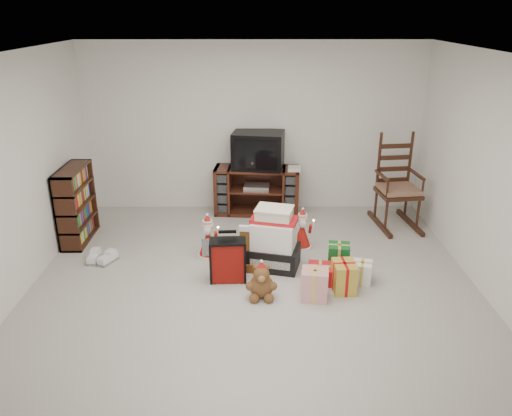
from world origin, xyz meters
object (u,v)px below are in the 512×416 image
(rocking_chair, at_px, (397,193))
(gift_cluster, at_px, (337,274))
(gift_pile, at_px, (274,242))
(red_suitcase, at_px, (228,260))
(bookshelf, at_px, (76,206))
(crt_television, at_px, (258,150))
(mrs_claus_figurine, at_px, (208,241))
(teddy_bear, at_px, (261,283))
(santa_figurine, at_px, (302,233))
(tv_stand, at_px, (257,191))
(sneaker_pair, at_px, (101,258))

(rocking_chair, xyz_separation_m, gift_cluster, (-1.09, -1.72, -0.33))
(gift_pile, relative_size, red_suitcase, 1.27)
(bookshelf, xyz_separation_m, crt_television, (2.40, 0.95, 0.50))
(mrs_claus_figurine, bearing_deg, red_suitcase, -65.10)
(teddy_bear, xyz_separation_m, santa_figurine, (0.54, 1.19, 0.04))
(gift_pile, distance_m, mrs_claus_figurine, 0.86)
(santa_figurine, bearing_deg, crt_television, 114.58)
(tv_stand, xyz_separation_m, crt_television, (0.02, 0.01, 0.62))
(red_suitcase, bearing_deg, tv_stand, 78.09)
(rocking_chair, distance_m, mrs_claus_figurine, 2.80)
(santa_figurine, height_order, mrs_claus_figurine, mrs_claus_figurine)
(sneaker_pair, bearing_deg, santa_figurine, 19.95)
(red_suitcase, height_order, mrs_claus_figurine, red_suitcase)
(gift_cluster, bearing_deg, rocking_chair, 57.59)
(santa_figurine, bearing_deg, gift_pile, -127.06)
(gift_pile, relative_size, mrs_claus_figurine, 1.31)
(teddy_bear, height_order, crt_television, crt_television)
(sneaker_pair, height_order, gift_cluster, gift_cluster)
(sneaker_pair, bearing_deg, gift_cluster, 0.07)
(gift_pile, bearing_deg, santa_figurine, 67.10)
(rocking_chair, distance_m, gift_pile, 2.21)
(red_suitcase, bearing_deg, gift_cluster, -7.45)
(mrs_claus_figurine, relative_size, gift_cluster, 0.63)
(teddy_bear, height_order, gift_cluster, teddy_bear)
(tv_stand, height_order, crt_television, crt_television)
(red_suitcase, xyz_separation_m, gift_cluster, (1.23, -0.11, -0.12))
(santa_figurine, height_order, gift_cluster, santa_figurine)
(gift_cluster, height_order, crt_television, crt_television)
(sneaker_pair, bearing_deg, red_suitcase, -4.53)
(bookshelf, relative_size, mrs_claus_figurine, 1.78)
(red_suitcase, xyz_separation_m, crt_television, (0.36, 2.05, 0.73))
(tv_stand, distance_m, red_suitcase, 2.06)
(rocking_chair, height_order, red_suitcase, rocking_chair)
(santa_figurine, relative_size, crt_television, 0.69)
(bookshelf, xyz_separation_m, rocking_chair, (4.36, 0.52, -0.02))
(sneaker_pair, relative_size, crt_television, 0.45)
(tv_stand, relative_size, crt_television, 1.62)
(gift_pile, relative_size, santa_figurine, 1.36)
(tv_stand, relative_size, gift_pile, 1.73)
(red_suitcase, relative_size, crt_television, 0.74)
(gift_pile, distance_m, sneaker_pair, 2.14)
(mrs_claus_figurine, distance_m, crt_television, 1.76)
(santa_figurine, xyz_separation_m, sneaker_pair, (-2.50, -0.38, -0.16))
(santa_figurine, bearing_deg, sneaker_pair, -171.30)
(santa_figurine, distance_m, gift_cluster, 0.99)
(tv_stand, bearing_deg, rocking_chair, -7.08)
(red_suitcase, relative_size, gift_cluster, 0.66)
(rocking_chair, height_order, gift_cluster, rocking_chair)
(teddy_bear, bearing_deg, crt_television, 90.36)
(gift_pile, bearing_deg, teddy_bear, -88.72)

